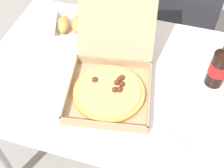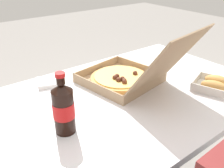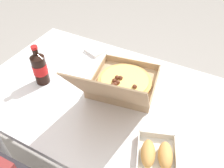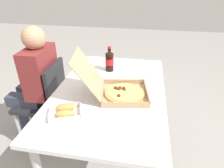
{
  "view_description": "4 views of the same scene",
  "coord_description": "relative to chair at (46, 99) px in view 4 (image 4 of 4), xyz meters",
  "views": [
    {
      "loc": [
        0.15,
        -0.8,
        1.67
      ],
      "look_at": [
        -0.06,
        -0.08,
        0.76
      ],
      "focal_mm": 47.11,
      "sensor_mm": 36.0,
      "label": 1
    },
    {
      "loc": [
        0.62,
        0.72,
        1.28
      ],
      "look_at": [
        0.0,
        -0.1,
        0.74
      ],
      "focal_mm": 39.75,
      "sensor_mm": 36.0,
      "label": 2
    },
    {
      "loc": [
        -0.41,
        0.69,
        1.56
      ],
      "look_at": [
        -0.04,
        -0.02,
        0.8
      ],
      "focal_mm": 36.51,
      "sensor_mm": 36.0,
      "label": 3
    },
    {
      "loc": [
        -1.26,
        -0.24,
        1.49
      ],
      "look_at": [
        -0.01,
        -0.02,
        0.79
      ],
      "focal_mm": 31.52,
      "sensor_mm": 36.0,
      "label": 4
    }
  ],
  "objects": [
    {
      "name": "napkin_pile",
      "position": [
        0.08,
        -0.94,
        0.26
      ],
      "size": [
        0.14,
        0.14,
        0.02
      ],
      "primitive_type": "cube",
      "rotation": [
        0.0,
        0.0,
        -0.32
      ],
      "color": "white",
      "rests_on": "dining_table"
    },
    {
      "name": "bread_side_box",
      "position": [
        -0.5,
        -0.43,
        0.28
      ],
      "size": [
        0.2,
        0.23,
        0.06
      ],
      "color": "white",
      "rests_on": "dining_table"
    },
    {
      "name": "chair",
      "position": [
        0.0,
        0.0,
        0.0
      ],
      "size": [
        0.41,
        0.41,
        0.83
      ],
      "color": "#232328",
      "rests_on": "ground_plane"
    },
    {
      "name": "ground_plane",
      "position": [
        -0.14,
        -0.64,
        -0.48
      ],
      "size": [
        10.0,
        10.0,
        0.0
      ],
      "primitive_type": "plane",
      "color": "gray"
    },
    {
      "name": "pizza_box_open",
      "position": [
        -0.21,
        -0.71,
        0.3
      ],
      "size": [
        0.4,
        0.55,
        0.31
      ],
      "color": "tan",
      "rests_on": "dining_table"
    },
    {
      "name": "dining_table",
      "position": [
        -0.14,
        -0.64,
        0.17
      ],
      "size": [
        1.29,
        0.81,
        0.73
      ],
      "color": "white",
      "rests_on": "ground_plane"
    },
    {
      "name": "diner_person",
      "position": [
        -0.0,
        0.06,
        0.21
      ],
      "size": [
        0.37,
        0.41,
        1.15
      ],
      "color": "#333847",
      "rests_on": "ground_plane"
    },
    {
      "name": "cola_bottle",
      "position": [
        0.19,
        -0.57,
        0.35
      ],
      "size": [
        0.07,
        0.07,
        0.22
      ],
      "color": "black",
      "rests_on": "dining_table"
    },
    {
      "name": "paper_menu",
      "position": [
        -0.58,
        -0.88,
        0.25
      ],
      "size": [
        0.23,
        0.17,
        0.0
      ],
      "primitive_type": "cube",
      "rotation": [
        0.0,
        0.0,
        0.11
      ],
      "color": "white",
      "rests_on": "dining_table"
    }
  ]
}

